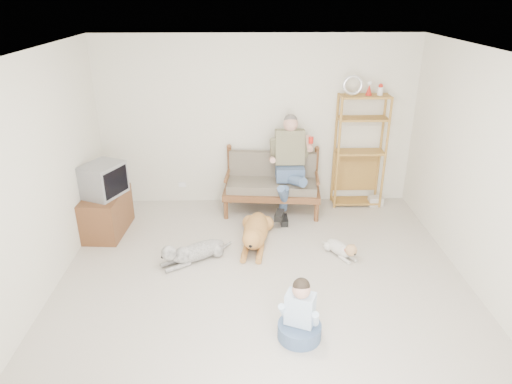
{
  "coord_description": "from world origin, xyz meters",
  "views": [
    {
      "loc": [
        -0.21,
        -4.3,
        3.28
      ],
      "look_at": [
        -0.07,
        1.0,
        0.92
      ],
      "focal_mm": 32.0,
      "sensor_mm": 36.0,
      "label": 1
    }
  ],
  "objects_px": {
    "loveseat": "(272,182)",
    "golden_retriever": "(255,233)",
    "etagere": "(360,151)",
    "tv_stand": "(106,213)"
  },
  "relations": [
    {
      "from": "loveseat",
      "to": "golden_retriever",
      "type": "xyz_separation_m",
      "value": [
        -0.29,
        -1.09,
        -0.31
      ]
    },
    {
      "from": "loveseat",
      "to": "golden_retriever",
      "type": "relative_size",
      "value": 1.11
    },
    {
      "from": "etagere",
      "to": "tv_stand",
      "type": "relative_size",
      "value": 2.27
    },
    {
      "from": "etagere",
      "to": "tv_stand",
      "type": "bearing_deg",
      "value": -167.45
    },
    {
      "from": "loveseat",
      "to": "golden_retriever",
      "type": "height_order",
      "value": "loveseat"
    },
    {
      "from": "loveseat",
      "to": "tv_stand",
      "type": "height_order",
      "value": "loveseat"
    },
    {
      "from": "golden_retriever",
      "to": "loveseat",
      "type": "bearing_deg",
      "value": 82.77
    },
    {
      "from": "loveseat",
      "to": "tv_stand",
      "type": "xyz_separation_m",
      "value": [
        -2.45,
        -0.68,
        -0.19
      ]
    },
    {
      "from": "loveseat",
      "to": "etagere",
      "type": "xyz_separation_m",
      "value": [
        1.41,
        0.18,
        0.45
      ]
    },
    {
      "from": "tv_stand",
      "to": "golden_retriever",
      "type": "xyz_separation_m",
      "value": [
        2.16,
        -0.41,
        -0.13
      ]
    }
  ]
}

